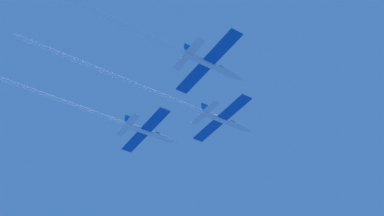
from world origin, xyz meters
TOP-DOWN VIEW (x-y plane):
  - jet_lead at (-0.65, -14.70)m, footprint 19.92×57.44m
  - jet_left_wing at (-13.18, -29.53)m, footprint 19.92×60.56m
  - jet_right_wing at (13.31, -25.85)m, footprint 19.92×52.27m

SIDE VIEW (x-z plane):
  - jet_left_wing at x=-13.18m, z-range -2.26..1.04m
  - jet_right_wing at x=13.31m, z-range -1.62..1.68m
  - jet_lead at x=-0.65m, z-range -1.24..2.06m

